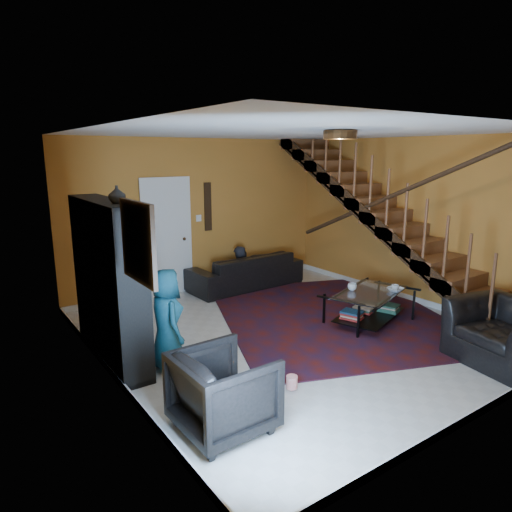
{
  "coord_description": "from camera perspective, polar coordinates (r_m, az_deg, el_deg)",
  "views": [
    {
      "loc": [
        -3.99,
        -4.79,
        2.53
      ],
      "look_at": [
        -0.37,
        0.4,
        1.1
      ],
      "focal_mm": 32.0,
      "sensor_mm": 36.0,
      "label": 1
    }
  ],
  "objects": [
    {
      "name": "floor",
      "position": [
        6.73,
        4.63,
        -9.4
      ],
      "size": [
        5.5,
        5.5,
        0.0
      ],
      "primitive_type": "plane",
      "color": "beige",
      "rests_on": "ground"
    },
    {
      "name": "room",
      "position": [
        7.12,
        -10.78,
        -7.89
      ],
      "size": [
        5.5,
        5.5,
        5.5
      ],
      "color": "#C3752B",
      "rests_on": "ground"
    },
    {
      "name": "staircase",
      "position": [
        7.85,
        16.91,
        3.89
      ],
      "size": [
        0.95,
        5.02,
        3.18
      ],
      "color": "brown",
      "rests_on": "floor"
    },
    {
      "name": "bookshelf",
      "position": [
        5.83,
        -17.82,
        -3.46
      ],
      "size": [
        0.35,
        1.8,
        2.0
      ],
      "color": "black",
      "rests_on": "floor"
    },
    {
      "name": "door",
      "position": [
        8.34,
        -11.06,
        2.1
      ],
      "size": [
        0.82,
        0.05,
        2.05
      ],
      "primitive_type": "cube",
      "color": "silver",
      "rests_on": "floor"
    },
    {
      "name": "framed_picture",
      "position": [
        4.21,
        -14.55,
        1.67
      ],
      "size": [
        0.04,
        0.74,
        0.74
      ],
      "primitive_type": "cube",
      "color": "maroon",
      "rests_on": "room"
    },
    {
      "name": "wall_hanging",
      "position": [
        8.64,
        -6.04,
        6.15
      ],
      "size": [
        0.14,
        0.03,
        0.9
      ],
      "primitive_type": "cube",
      "color": "black",
      "rests_on": "room"
    },
    {
      "name": "ceiling_fixture",
      "position": [
        5.65,
        10.47,
        14.67
      ],
      "size": [
        0.4,
        0.4,
        0.1
      ],
      "primitive_type": "cylinder",
      "color": "#3F2814",
      "rests_on": "room"
    },
    {
      "name": "rug",
      "position": [
        7.39,
        9.47,
        -7.38
      ],
      "size": [
        4.5,
        4.78,
        0.02
      ],
      "primitive_type": "cube",
      "rotation": [
        0.0,
        0.0,
        -0.37
      ],
      "color": "#410F0B",
      "rests_on": "floor"
    },
    {
      "name": "sofa",
      "position": [
        8.78,
        -1.32,
        -1.81
      ],
      "size": [
        2.26,
        0.96,
        0.65
      ],
      "primitive_type": "imported",
      "rotation": [
        0.0,
        0.0,
        3.18
      ],
      "color": "black",
      "rests_on": "floor"
    },
    {
      "name": "armchair_left",
      "position": [
        4.39,
        -4.08,
        -16.55
      ],
      "size": [
        0.86,
        0.83,
        0.76
      ],
      "primitive_type": "imported",
      "rotation": [
        0.0,
        0.0,
        1.6
      ],
      "color": "black",
      "rests_on": "floor"
    },
    {
      "name": "armchair_right",
      "position": [
        6.42,
        28.73,
        -8.53
      ],
      "size": [
        1.18,
        1.3,
        0.74
      ],
      "primitive_type": "imported",
      "rotation": [
        0.0,
        0.0,
        -1.74
      ],
      "color": "black",
      "rests_on": "floor"
    },
    {
      "name": "person_adult_a",
      "position": [
        8.8,
        -2.16,
        -2.77
      ],
      "size": [
        0.49,
        0.35,
        1.26
      ],
      "primitive_type": "imported",
      "rotation": [
        0.0,
        0.0,
        3.04
      ],
      "color": "black",
      "rests_on": "sofa"
    },
    {
      "name": "person_adult_b",
      "position": [
        8.82,
        -2.03,
        -3.05
      ],
      "size": [
        0.57,
        0.45,
        1.17
      ],
      "primitive_type": "imported",
      "rotation": [
        0.0,
        0.0,
        3.15
      ],
      "color": "black",
      "rests_on": "sofa"
    },
    {
      "name": "person_child",
      "position": [
        5.53,
        -11.11,
        -7.77
      ],
      "size": [
        0.43,
        0.62,
        1.22
      ],
      "primitive_type": "imported",
      "rotation": [
        0.0,
        0.0,
        1.5
      ],
      "color": "#174D58",
      "rests_on": "armchair_left"
    },
    {
      "name": "coffee_table",
      "position": [
        7.16,
        13.99,
        -5.92
      ],
      "size": [
        1.46,
        1.14,
        0.49
      ],
      "rotation": [
        0.0,
        0.0,
        0.35
      ],
      "color": "black",
      "rests_on": "floor"
    },
    {
      "name": "cup_a",
      "position": [
        7.1,
        11.93,
        -3.8
      ],
      "size": [
        0.17,
        0.17,
        0.11
      ],
      "primitive_type": "imported",
      "rotation": [
        0.0,
        0.0,
        0.26
      ],
      "color": "#999999",
      "rests_on": "coffee_table"
    },
    {
      "name": "cup_b",
      "position": [
        7.22,
        16.99,
        -3.85
      ],
      "size": [
        0.14,
        0.14,
        0.1
      ],
      "primitive_type": "imported",
      "rotation": [
        0.0,
        0.0,
        -0.41
      ],
      "color": "#999999",
      "rests_on": "coffee_table"
    },
    {
      "name": "bowl",
      "position": [
        7.22,
        17.04,
        -4.03
      ],
      "size": [
        0.25,
        0.25,
        0.06
      ],
      "primitive_type": "imported",
      "rotation": [
        0.0,
        0.0,
        0.08
      ],
      "color": "#999999",
      "rests_on": "coffee_table"
    },
    {
      "name": "vase",
      "position": [
        5.16,
        -16.99,
        7.37
      ],
      "size": [
        0.18,
        0.18,
        0.19
      ],
      "primitive_type": "imported",
      "color": "#999999",
      "rests_on": "bookshelf"
    },
    {
      "name": "popcorn_bucket",
      "position": [
        5.17,
        4.5,
        -15.43
      ],
      "size": [
        0.16,
        0.16,
        0.14
      ],
      "primitive_type": "cylinder",
      "rotation": [
        0.0,
        0.0,
        0.35
      ],
      "color": "red",
      "rests_on": "rug"
    }
  ]
}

